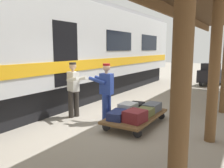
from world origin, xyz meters
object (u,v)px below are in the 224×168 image
object	(u,v)px
suitcase_navy_fabric	(118,115)
porter_by_door	(74,88)
suitcase_gray_aluminum	(128,108)
suitcase_maroon_trunk	(135,116)
suitcase_olive_duffel	(144,112)
baggage_tug	(211,75)
luggage_cart	(136,116)
suitcase_slate_roller	(152,107)
suitcase_black_hardshell	(137,106)
porter_in_overalls	(106,90)
train_car	(34,50)

from	to	relation	value
suitcase_navy_fabric	porter_by_door	distance (m)	1.82
suitcase_gray_aluminum	suitcase_maroon_trunk	bearing A→B (deg)	130.43
suitcase_olive_duffel	baggage_tug	bearing A→B (deg)	-93.17
luggage_cart	suitcase_maroon_trunk	bearing A→B (deg)	113.08
suitcase_olive_duffel	suitcase_slate_roller	bearing A→B (deg)	-90.00
porter_by_door	suitcase_maroon_trunk	bearing A→B (deg)	173.11
suitcase_black_hardshell	porter_by_door	distance (m)	2.02
suitcase_slate_roller	suitcase_navy_fabric	size ratio (longest dim) A/B	0.94
suitcase_olive_duffel	baggage_tug	xyz separation A→B (m)	(-0.48, -8.61, 0.23)
suitcase_maroon_trunk	suitcase_navy_fabric	world-z (taller)	suitcase_maroon_trunk
suitcase_black_hardshell	suitcase_navy_fabric	bearing A→B (deg)	90.00
suitcase_maroon_trunk	suitcase_navy_fabric	xyz separation A→B (m)	(0.50, 0.00, -0.04)
suitcase_black_hardshell	porter_by_door	world-z (taller)	porter_by_door
suitcase_black_hardshell	suitcase_gray_aluminum	bearing A→B (deg)	90.00
luggage_cart	suitcase_slate_roller	distance (m)	0.66
suitcase_navy_fabric	suitcase_gray_aluminum	distance (m)	0.59
suitcase_navy_fabric	suitcase_black_hardshell	xyz separation A→B (m)	(0.00, -1.17, -0.00)
luggage_cart	porter_in_overalls	distance (m)	1.12
suitcase_black_hardshell	suitcase_olive_duffel	bearing A→B (deg)	130.43
porter_in_overalls	suitcase_gray_aluminum	bearing A→B (deg)	-163.26
suitcase_navy_fabric	porter_in_overalls	distance (m)	0.91
suitcase_gray_aluminum	porter_in_overalls	world-z (taller)	porter_in_overalls
train_car	suitcase_olive_duffel	world-z (taller)	train_car
luggage_cart	suitcase_black_hardshell	distance (m)	0.65
suitcase_olive_duffel	porter_by_door	size ratio (longest dim) A/B	0.32
porter_by_door	suitcase_slate_roller	bearing A→B (deg)	-157.85
porter_in_overalls	porter_by_door	world-z (taller)	same
suitcase_slate_roller	suitcase_olive_duffel	xyz separation A→B (m)	(-0.00, 0.59, -0.01)
luggage_cart	suitcase_slate_roller	xyz separation A→B (m)	(-0.25, -0.59, 0.16)
suitcase_navy_fabric	porter_in_overalls	size ratio (longest dim) A/B	0.38
suitcase_maroon_trunk	suitcase_gray_aluminum	size ratio (longest dim) A/B	1.06
suitcase_navy_fabric	suitcase_slate_roller	bearing A→B (deg)	-113.08
porter_in_overalls	baggage_tug	bearing A→B (deg)	-100.30
suitcase_maroon_trunk	porter_by_door	xyz separation A→B (m)	(2.22, -0.27, 0.49)
suitcase_maroon_trunk	suitcase_olive_duffel	world-z (taller)	suitcase_maroon_trunk
luggage_cart	porter_by_door	size ratio (longest dim) A/B	1.25
suitcase_slate_roller	suitcase_olive_duffel	world-z (taller)	suitcase_slate_roller
suitcase_gray_aluminum	porter_by_door	xyz separation A→B (m)	(1.72, 0.32, 0.49)
train_car	suitcase_olive_duffel	xyz separation A→B (m)	(-4.12, -0.16, -1.67)
suitcase_navy_fabric	suitcase_olive_duffel	world-z (taller)	same
suitcase_gray_aluminum	porter_by_door	distance (m)	1.82
suitcase_gray_aluminum	suitcase_black_hardshell	xyz separation A→B (m)	(0.00, -0.59, -0.05)
suitcase_olive_duffel	suitcase_navy_fabric	bearing A→B (deg)	49.57
suitcase_navy_fabric	porter_in_overalls	world-z (taller)	porter_in_overalls
luggage_cart	porter_by_door	bearing A→B (deg)	9.16
suitcase_black_hardshell	baggage_tug	world-z (taller)	baggage_tug
suitcase_black_hardshell	suitcase_olive_duffel	size ratio (longest dim) A/B	0.83
suitcase_navy_fabric	porter_in_overalls	xyz separation A→B (m)	(0.62, -0.40, 0.53)
suitcase_olive_duffel	porter_by_door	xyz separation A→B (m)	(2.22, 0.32, 0.53)
suitcase_navy_fabric	suitcase_olive_duffel	size ratio (longest dim) A/B	1.17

